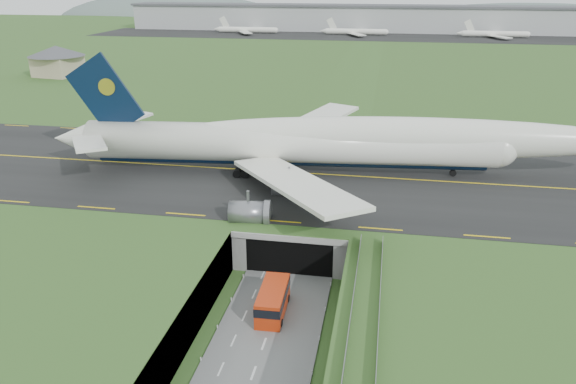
# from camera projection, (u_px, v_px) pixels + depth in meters

# --- Properties ---
(ground) EXTENTS (900.00, 900.00, 0.00)m
(ground) POSITION_uv_depth(u_px,v_px,m) (278.00, 306.00, 69.96)
(ground) COLOR #345220
(ground) RESTS_ON ground
(airfield_deck) EXTENTS (800.00, 800.00, 6.00)m
(airfield_deck) POSITION_uv_depth(u_px,v_px,m) (278.00, 286.00, 68.88)
(airfield_deck) COLOR gray
(airfield_deck) RESTS_ON ground
(trench_road) EXTENTS (12.00, 75.00, 0.20)m
(trench_road) POSITION_uv_depth(u_px,v_px,m) (265.00, 342.00, 63.05)
(trench_road) COLOR slate
(trench_road) RESTS_ON ground
(taxiway) EXTENTS (800.00, 44.00, 0.18)m
(taxiway) POSITION_uv_depth(u_px,v_px,m) (314.00, 174.00, 98.03)
(taxiway) COLOR black
(taxiway) RESTS_ON airfield_deck
(tunnel_portal) EXTENTS (17.00, 22.30, 6.00)m
(tunnel_portal) POSITION_uv_depth(u_px,v_px,m) (299.00, 227.00, 84.09)
(tunnel_portal) COLOR gray
(tunnel_portal) RESTS_ON ground
(jumbo_jet) EXTENTS (101.33, 63.69, 21.17)m
(jumbo_jet) POSITION_uv_depth(u_px,v_px,m) (331.00, 142.00, 96.37)
(jumbo_jet) COLOR white
(jumbo_jet) RESTS_ON ground
(shuttle_tram) EXTENTS (3.37, 8.30, 3.33)m
(shuttle_tram) POSITION_uv_depth(u_px,v_px,m) (273.00, 300.00, 67.89)
(shuttle_tram) COLOR red
(shuttle_tram) RESTS_ON ground
(service_building) EXTENTS (21.33, 21.33, 10.21)m
(service_building) POSITION_uv_depth(u_px,v_px,m) (57.00, 58.00, 190.94)
(service_building) COLOR tan
(service_building) RESTS_ON ground
(cargo_terminal) EXTENTS (320.00, 67.00, 15.60)m
(cargo_terminal) POSITION_uv_depth(u_px,v_px,m) (373.00, 18.00, 339.57)
(cargo_terminal) COLOR #B2B2B2
(cargo_terminal) RESTS_ON ground
(distant_hills) EXTENTS (700.00, 91.00, 60.00)m
(distant_hills) POSITION_uv_depth(u_px,v_px,m) (458.00, 31.00, 455.19)
(distant_hills) COLOR #536460
(distant_hills) RESTS_ON ground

